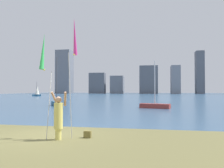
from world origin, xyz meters
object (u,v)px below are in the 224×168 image
(kite_flag_left, at_px, (43,54))
(bag, at_px, (88,134))
(sailboat_0, at_px, (155,105))
(kite_flag_right, at_px, (75,39))
(sailboat_1, at_px, (57,103))
(person, at_px, (59,116))
(sailboat_3, at_px, (37,91))

(kite_flag_left, height_order, bag, kite_flag_left)
(bag, height_order, sailboat_0, sailboat_0)
(kite_flag_left, height_order, kite_flag_right, kite_flag_right)
(kite_flag_right, bearing_deg, sailboat_1, 116.50)
(person, height_order, sailboat_3, sailboat_3)
(bag, relative_size, sailboat_1, 0.05)
(kite_flag_right, distance_m, sailboat_3, 57.58)
(bag, bearing_deg, sailboat_0, 79.90)
(person, xyz_separation_m, sailboat_1, (-7.33, 16.07, -0.51))
(person, relative_size, kite_flag_left, 0.46)
(kite_flag_left, xyz_separation_m, sailboat_1, (-6.91, 16.47, -2.78))
(sailboat_0, bearing_deg, sailboat_1, 174.51)
(person, bearing_deg, kite_flag_right, 55.20)
(kite_flag_right, xyz_separation_m, sailboat_0, (3.14, 14.49, -3.54))
(bag, relative_size, sailboat_0, 0.06)
(kite_flag_right, distance_m, sailboat_1, 17.71)
(sailboat_0, xyz_separation_m, sailboat_3, (-32.07, 35.23, 1.08))
(person, height_order, bag, person)
(kite_flag_left, relative_size, sailboat_3, 0.96)
(bag, distance_m, sailboat_3, 57.84)
(kite_flag_right, xyz_separation_m, sailboat_1, (-7.75, 15.54, -3.47))
(kite_flag_right, xyz_separation_m, bag, (0.55, -0.03, -3.70))
(kite_flag_left, relative_size, bag, 13.87)
(person, xyz_separation_m, kite_flag_left, (-0.42, -0.40, 2.27))
(person, relative_size, sailboat_0, 0.38)
(kite_flag_right, relative_size, sailboat_0, 1.00)
(sailboat_3, bearing_deg, sailboat_1, -58.21)
(sailboat_0, bearing_deg, kite_flag_right, -102.21)
(kite_flag_right, relative_size, sailboat_1, 0.85)
(kite_flag_left, distance_m, sailboat_3, 57.95)
(kite_flag_left, bearing_deg, sailboat_3, 119.01)
(person, bearing_deg, bag, 30.97)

